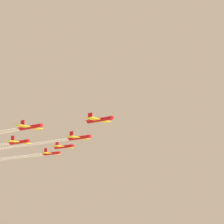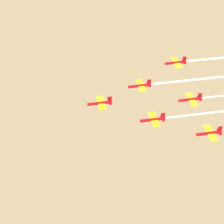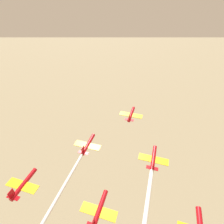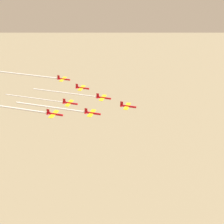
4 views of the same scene
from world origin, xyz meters
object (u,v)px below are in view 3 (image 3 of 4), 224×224
Objects in this scene: jet_0 at (131,114)px; jet_3 at (23,185)px; jet_1 at (88,145)px; jet_2 at (153,159)px; jet_4 at (99,210)px.

jet_0 is 1.00× the size of jet_3.
jet_0 reaches higher than jet_1.
jet_1 is 21.45m from jet_2.
jet_1 is (-6.94, -19.97, -2.12)m from jet_0.
jet_0 is 1.00× the size of jet_2.
jet_1 is at bearing 120.47° from jet_4.
jet_0 is 36.58m from jet_4.
jet_2 is at bearing -59.53° from jet_0.
jet_0 is 42.35m from jet_3.
jet_1 is 1.00× the size of jet_3.
jet_2 is at bearing 29.54° from jet_3.
jet_3 is at bearing -120.47° from jet_1.
jet_2 is (21.02, 4.20, 0.51)m from jet_1.
jet_2 is (14.08, -15.77, -1.61)m from jet_0.
jet_3 is at bearing -120.47° from jet_0.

